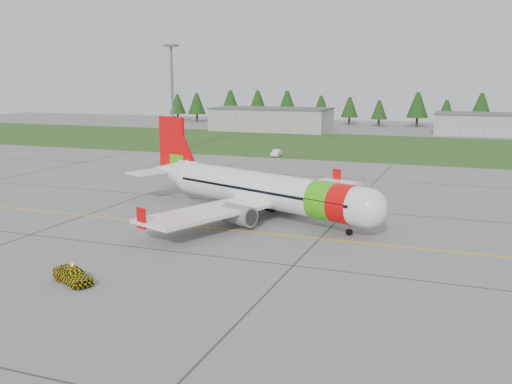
% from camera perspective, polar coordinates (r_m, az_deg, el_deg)
% --- Properties ---
extents(ground, '(320.00, 320.00, 0.00)m').
position_cam_1_polar(ground, '(47.29, -7.98, -5.96)').
color(ground, gray).
rests_on(ground, ground).
extents(aircraft, '(30.42, 28.90, 9.65)m').
position_cam_1_polar(aircraft, '(58.22, 0.48, 0.21)').
color(aircraft, white).
rests_on(aircraft, ground).
extents(follow_me_car, '(1.71, 1.83, 3.63)m').
position_cam_1_polar(follow_me_car, '(41.34, -17.95, -6.30)').
color(follow_me_car, '#D3BE0B').
rests_on(follow_me_car, ground).
extents(service_van, '(1.42, 1.35, 3.88)m').
position_cam_1_polar(service_van, '(104.98, 2.08, 4.63)').
color(service_van, white).
rests_on(service_van, ground).
extents(grass_strip, '(320.00, 50.00, 0.03)m').
position_cam_1_polar(grass_strip, '(124.30, 10.41, 4.57)').
color(grass_strip, '#30561E').
rests_on(grass_strip, ground).
extents(taxi_guideline, '(120.00, 0.25, 0.02)m').
position_cam_1_polar(taxi_guideline, '(54.16, -3.93, -3.66)').
color(taxi_guideline, gold).
rests_on(taxi_guideline, ground).
extents(hangar_west, '(32.00, 14.00, 6.00)m').
position_cam_1_polar(hangar_west, '(158.69, 1.53, 7.22)').
color(hangar_west, '#A8A8A3').
rests_on(hangar_west, ground).
extents(hangar_east, '(24.00, 12.00, 5.20)m').
position_cam_1_polar(hangar_east, '(158.01, 21.86, 6.27)').
color(hangar_east, '#A8A8A3').
rests_on(hangar_east, ground).
extents(floodlight_mast, '(0.50, 0.50, 20.00)m').
position_cam_1_polar(floodlight_mast, '(111.54, -8.36, 9.05)').
color(floodlight_mast, slate).
rests_on(floodlight_mast, ground).
extents(treeline, '(160.00, 8.00, 10.00)m').
position_cam_1_polar(treeline, '(179.14, 13.74, 7.99)').
color(treeline, '#1C3F14').
rests_on(treeline, ground).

